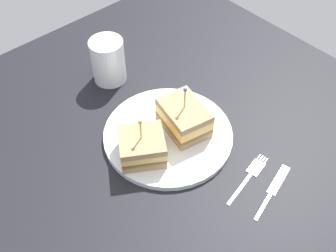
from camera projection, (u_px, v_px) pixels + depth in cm
name	position (u px, v px, depth cm)	size (l,w,h in cm)	color
ground_plane	(168.00, 140.00, 80.35)	(91.17, 91.17, 2.00)	black
plate	(168.00, 135.00, 79.18)	(25.22, 25.22, 1.14)	white
sandwich_half_front	(184.00, 118.00, 77.54)	(9.00, 11.08, 10.54)	tan
sandwich_half_back	(142.00, 146.00, 73.32)	(10.94, 10.78, 9.46)	tan
drink_glass	(108.00, 63.00, 87.67)	(7.30, 7.30, 9.95)	silver
fork	(251.00, 174.00, 73.55)	(13.01, 3.60, 0.35)	silver
knife	(274.00, 188.00, 71.48)	(13.05, 4.30, 0.35)	silver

